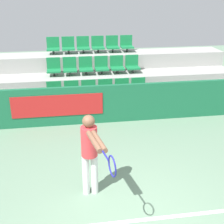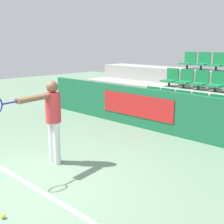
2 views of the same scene
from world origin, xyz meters
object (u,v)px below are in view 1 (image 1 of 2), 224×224
stadium_chair_4 (122,89)px  stadium_chair_5 (139,88)px  stadium_chair_1 (72,92)px  stadium_chair_14 (83,46)px  stadium_chair_8 (86,67)px  stadium_chair_3 (106,90)px  stadium_chair_10 (117,65)px  stadium_chair_12 (53,47)px  stadium_chair_6 (54,68)px  stadium_chair_7 (70,67)px  stadium_chair_9 (102,66)px  tennis_player (91,149)px  stadium_chair_0 (54,93)px  stadium_chair_2 (89,91)px  stadium_chair_15 (98,45)px  stadium_chair_13 (68,46)px  stadium_chair_11 (132,65)px  stadium_chair_16 (112,45)px  stadium_chair_17 (127,44)px

stadium_chair_4 → stadium_chair_5: (0.51, 0.00, 0.00)m
stadium_chair_1 → stadium_chair_14: (0.51, 2.00, 0.98)m
stadium_chair_8 → stadium_chair_14: stadium_chair_14 is taller
stadium_chair_1 → stadium_chair_14: 2.29m
stadium_chair_1 → stadium_chair_3: bearing=0.0°
stadium_chair_10 → stadium_chair_12: (-2.06, 1.00, 0.49)m
stadium_chair_6 → stadium_chair_14: bearing=44.2°
stadium_chair_7 → stadium_chair_9: 1.03m
stadium_chair_4 → tennis_player: 4.24m
stadium_chair_12 → stadium_chair_14: (1.03, 0.00, 0.00)m
stadium_chair_0 → stadium_chair_9: stadium_chair_9 is taller
stadium_chair_2 → stadium_chair_5: bearing=0.0°
stadium_chair_3 → stadium_chair_4: same height
stadium_chair_14 → stadium_chair_1: bearing=-104.4°
stadium_chair_1 → stadium_chair_15: (1.03, 2.00, 0.98)m
stadium_chair_2 → stadium_chair_12: size_ratio=1.00×
stadium_chair_1 → tennis_player: 4.03m
stadium_chair_15 → tennis_player: 6.12m
stadium_chair_7 → stadium_chair_15: stadium_chair_15 is taller
stadium_chair_8 → stadium_chair_1: bearing=-117.2°
tennis_player → stadium_chair_15: bearing=72.1°
stadium_chair_13 → stadium_chair_0: bearing=-104.4°
stadium_chair_11 → tennis_player: 5.35m
stadium_chair_16 → stadium_chair_17: size_ratio=1.00×
stadium_chair_1 → stadium_chair_7: (0.00, 1.00, 0.49)m
stadium_chair_2 → stadium_chair_17: (1.54, 2.00, 0.98)m
stadium_chair_4 → stadium_chair_10: 1.11m
stadium_chair_0 → stadium_chair_7: 1.23m
stadium_chair_2 → stadium_chair_5: (1.54, 0.00, 0.00)m
stadium_chair_0 → stadium_chair_12: bearing=90.0°
stadium_chair_8 → stadium_chair_14: (0.00, 1.00, 0.49)m
stadium_chair_9 → stadium_chair_17: (1.03, 1.00, 0.49)m
stadium_chair_14 → stadium_chair_4: bearing=-62.8°
stadium_chair_5 → stadium_chair_15: stadium_chair_15 is taller
stadium_chair_1 → tennis_player: bearing=-87.0°
stadium_chair_1 → stadium_chair_2: size_ratio=1.00×
stadium_chair_8 → stadium_chair_9: bearing=0.0°
stadium_chair_9 → stadium_chair_11: size_ratio=1.00×
stadium_chair_6 → stadium_chair_14: (1.03, 1.00, 0.49)m
stadium_chair_5 → stadium_chair_16: size_ratio=1.00×
stadium_chair_12 → stadium_chair_16: (2.06, 0.00, 0.00)m
stadium_chair_4 → stadium_chair_13: 2.71m
stadium_chair_7 → stadium_chair_13: size_ratio=1.00×
stadium_chair_5 → stadium_chair_3: bearing=180.0°
stadium_chair_8 → stadium_chair_17: stadium_chair_17 is taller
stadium_chair_3 → stadium_chair_14: (-0.51, 2.00, 0.98)m
stadium_chair_6 → stadium_chair_10: 2.06m
stadium_chair_4 → stadium_chair_6: bearing=154.1°
stadium_chair_2 → stadium_chair_7: stadium_chair_7 is taller
stadium_chair_2 → stadium_chair_8: bearing=90.0°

